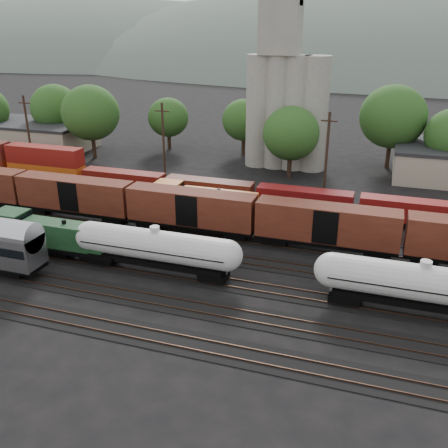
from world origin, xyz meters
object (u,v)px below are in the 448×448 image
(green_locomotive, at_px, (43,234))
(grain_silo, at_px, (286,99))
(orange_locomotive, at_px, (198,200))
(tank_car_a, at_px, (156,247))

(green_locomotive, bearing_deg, grain_silo, 67.56)
(grain_silo, bearing_deg, orange_locomotive, -101.51)
(green_locomotive, bearing_deg, orange_locomotive, 52.20)
(grain_silo, bearing_deg, green_locomotive, -112.44)
(green_locomotive, xyz_separation_m, orange_locomotive, (11.64, 15.00, -0.09))
(grain_silo, bearing_deg, tank_car_a, -95.52)
(orange_locomotive, bearing_deg, grain_silo, 78.49)
(orange_locomotive, relative_size, grain_silo, 0.55)
(orange_locomotive, xyz_separation_m, grain_silo, (5.30, 26.00, 8.96))
(tank_car_a, bearing_deg, orange_locomotive, 95.07)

